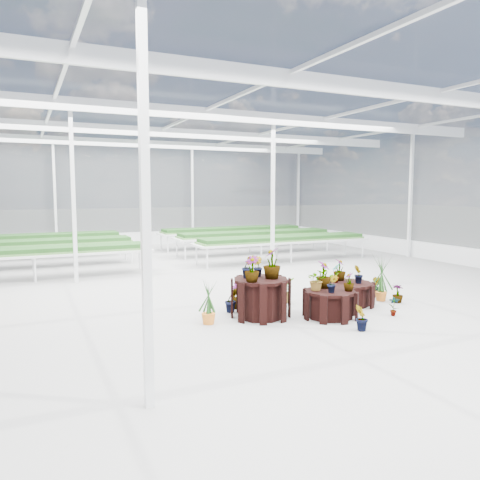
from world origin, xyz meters
name	(u,v)px	position (x,y,z in m)	size (l,w,h in m)	color
ground_plane	(240,304)	(0.00, 0.00, 0.00)	(24.00, 24.00, 0.00)	gray
greenhouse_shell	(240,200)	(0.00, 0.00, 2.25)	(18.00, 24.00, 4.50)	white
steel_frame	(240,200)	(0.00, 0.00, 2.25)	(18.00, 24.00, 4.50)	silver
nursery_benches	(155,248)	(0.00, 7.20, 0.42)	(16.00, 7.00, 0.84)	silver
plinth_tall	(261,298)	(-0.10, -1.17, 0.38)	(1.12, 1.12, 0.76)	black
plinth_mid	(330,304)	(1.10, -1.77, 0.27)	(1.02, 1.02, 0.54)	black
plinth_low	(349,294)	(2.10, -1.07, 0.24)	(1.07, 1.07, 0.48)	black
nursery_plants	(309,283)	(1.12, -0.97, 0.53)	(4.74, 3.07, 1.37)	#1A3F16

